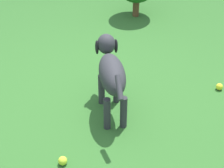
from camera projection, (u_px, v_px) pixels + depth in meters
name	position (u px, v px, depth m)	size (l,w,h in m)	color
ground	(96.00, 99.00, 3.07)	(14.00, 14.00, 0.00)	#2D6026
dog	(111.00, 72.00, 2.71)	(0.87, 0.35, 0.60)	#2D2D33
tennis_ball_0	(63.00, 161.00, 2.39)	(0.07, 0.07, 0.07)	#C2DE31
tennis_ball_2	(219.00, 87.00, 3.17)	(0.07, 0.07, 0.07)	yellow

